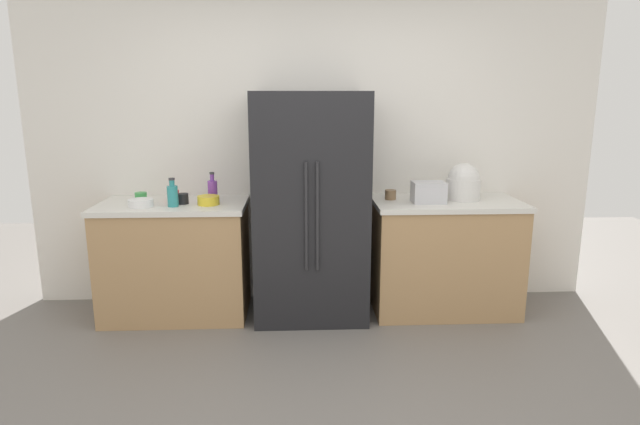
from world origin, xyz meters
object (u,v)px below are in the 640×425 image
(rice_cooker, at_px, (463,183))
(bowl_a, at_px, (208,200))
(cup_c, at_px, (173,196))
(toaster, at_px, (429,192))
(bottle_a, at_px, (173,195))
(refrigerator, at_px, (310,207))
(cup_b, at_px, (183,199))
(cup_d, at_px, (390,195))
(cup_a, at_px, (141,197))
(bottle_b, at_px, (213,190))
(bowl_b, at_px, (141,203))

(rice_cooker, height_order, bowl_a, rice_cooker)
(rice_cooker, height_order, cup_c, rice_cooker)
(toaster, distance_m, bowl_a, 1.70)
(bottle_a, xyz_separation_m, bowl_a, (0.25, 0.06, -0.05))
(refrigerator, bearing_deg, bottle_a, -174.02)
(cup_b, bearing_deg, bowl_a, -10.07)
(rice_cooker, distance_m, cup_d, 0.59)
(refrigerator, distance_m, cup_a, 1.34)
(bottle_b, relative_size, cup_b, 2.62)
(toaster, distance_m, bottle_a, 1.96)
(cup_c, bearing_deg, toaster, -4.49)
(cup_b, relative_size, bowl_a, 0.52)
(bottle_a, height_order, bowl_b, bottle_a)
(cup_a, xyz_separation_m, bowl_a, (0.55, -0.14, -0.00))
(bottle_a, relative_size, cup_d, 2.45)
(cup_a, bearing_deg, bowl_a, -14.12)
(cup_a, relative_size, bowl_b, 0.49)
(toaster, xyz_separation_m, bottle_a, (-1.96, -0.07, 0.01))
(refrigerator, height_order, cup_a, refrigerator)
(cup_d, bearing_deg, rice_cooker, -2.93)
(rice_cooker, height_order, cup_d, rice_cooker)
(toaster, bearing_deg, refrigerator, 177.33)
(rice_cooker, bearing_deg, bowl_a, -176.79)
(bowl_a, bearing_deg, cup_b, 169.93)
(bottle_a, height_order, cup_a, bottle_a)
(cup_b, bearing_deg, bottle_b, 31.87)
(bottle_a, relative_size, bottle_b, 0.96)
(rice_cooker, relative_size, bottle_a, 1.35)
(bottle_b, bearing_deg, cup_a, -177.12)
(cup_d, bearing_deg, cup_a, -179.88)
(refrigerator, height_order, cup_d, refrigerator)
(cup_a, bearing_deg, refrigerator, -3.89)
(refrigerator, distance_m, cup_b, 0.99)
(bottle_a, bearing_deg, cup_c, 101.78)
(refrigerator, relative_size, cup_b, 20.51)
(rice_cooker, xyz_separation_m, cup_b, (-2.21, -0.08, -0.09))
(refrigerator, distance_m, bottle_a, 1.05)
(bowl_a, bearing_deg, cup_a, 165.88)
(cup_a, bearing_deg, bowl_b, -75.09)
(cup_d, height_order, bowl_b, cup_d)
(cup_b, bearing_deg, bowl_b, -163.21)
(toaster, height_order, bowl_b, toaster)
(cup_d, distance_m, bowl_a, 1.44)
(cup_c, relative_size, bowl_b, 0.49)
(cup_b, distance_m, cup_d, 1.63)
(rice_cooker, distance_m, bowl_b, 2.51)
(bottle_b, xyz_separation_m, bowl_b, (-0.51, -0.22, -0.06))
(bottle_a, height_order, cup_c, bottle_a)
(cup_c, bearing_deg, cup_b, -51.56)
(bottle_a, distance_m, cup_d, 1.70)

